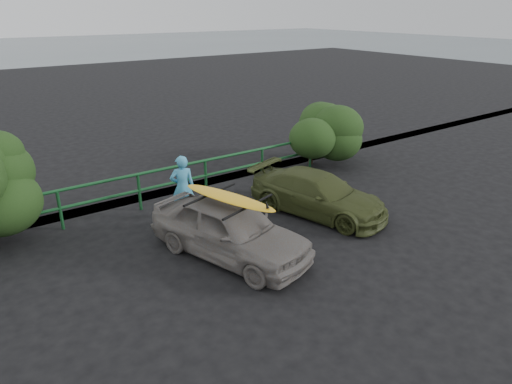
% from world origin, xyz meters
% --- Properties ---
extents(ground, '(80.00, 80.00, 0.00)m').
position_xyz_m(ground, '(0.00, 0.00, 0.00)').
color(ground, black).
extents(guardrail, '(14.00, 0.08, 1.04)m').
position_xyz_m(guardrail, '(0.00, 5.00, 0.52)').
color(guardrail, '#164D23').
rests_on(guardrail, ground).
extents(shrub_right, '(3.20, 2.40, 2.01)m').
position_xyz_m(shrub_right, '(5.00, 5.50, 1.01)').
color(shrub_right, '#223F17').
rests_on(shrub_right, ground).
extents(sedan, '(2.55, 4.03, 1.28)m').
position_xyz_m(sedan, '(-0.34, 1.58, 0.64)').
color(sedan, slate).
rests_on(sedan, ground).
extents(olive_vehicle, '(2.53, 3.99, 1.08)m').
position_xyz_m(olive_vehicle, '(2.71, 2.12, 0.54)').
color(olive_vehicle, '#3E481F').
rests_on(olive_vehicle, ground).
extents(man, '(0.71, 0.58, 1.67)m').
position_xyz_m(man, '(-0.28, 3.88, 0.84)').
color(man, '#44A4CE').
rests_on(man, ground).
extents(roof_rack, '(1.84, 1.52, 0.05)m').
position_xyz_m(roof_rack, '(-0.34, 1.58, 1.30)').
color(roof_rack, black).
rests_on(roof_rack, sedan).
extents(surfboard, '(1.18, 2.43, 0.07)m').
position_xyz_m(surfboard, '(-0.34, 1.58, 1.36)').
color(surfboard, yellow).
rests_on(surfboard, roof_rack).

